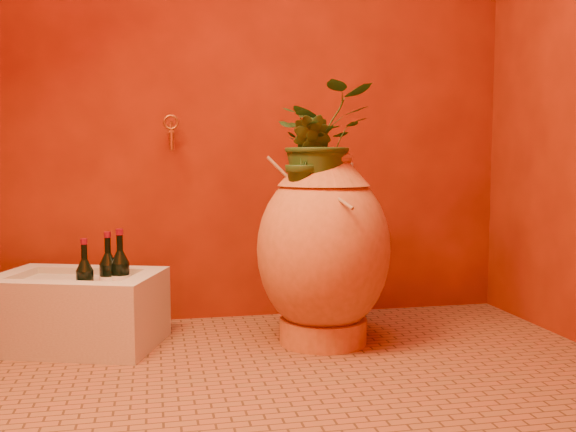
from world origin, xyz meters
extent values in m
plane|color=brown|center=(0.00, 0.00, 0.00)|extent=(2.50, 2.50, 0.00)
cube|color=#611605|center=(0.00, 1.00, 1.25)|extent=(2.50, 0.02, 2.50)
cylinder|color=#C16C36|center=(0.18, 0.47, 0.05)|extent=(0.49, 0.49, 0.11)
ellipsoid|color=#C16C36|center=(0.18, 0.47, 0.40)|extent=(0.74, 0.74, 0.71)
cone|color=#C16C36|center=(0.18, 0.47, 0.73)|extent=(0.51, 0.51, 0.11)
torus|color=#C16C36|center=(0.18, 0.47, 0.79)|extent=(0.31, 0.31, 0.04)
cylinder|color=olive|center=(0.10, 0.42, 0.63)|extent=(0.32, 0.21, 0.34)
cylinder|color=olive|center=(0.16, 0.35, 0.66)|extent=(0.12, 0.38, 0.13)
cylinder|color=olive|center=(0.28, 0.39, 0.68)|extent=(0.10, 0.31, 0.19)
cube|color=beige|center=(-0.85, 0.64, 0.14)|extent=(0.78, 0.64, 0.28)
cube|color=beige|center=(-0.85, 0.82, 0.29)|extent=(0.66, 0.30, 0.03)
cube|color=beige|center=(-0.85, 0.45, 0.29)|extent=(0.66, 0.30, 0.03)
cube|color=beige|center=(-1.14, 0.64, 0.29)|extent=(0.17, 0.29, 0.03)
cube|color=beige|center=(-0.56, 0.64, 0.29)|extent=(0.17, 0.29, 0.03)
cylinder|color=black|center=(-0.67, 0.61, 0.26)|extent=(0.08, 0.08, 0.18)
cone|color=black|center=(-0.67, 0.61, 0.38)|extent=(0.08, 0.08, 0.05)
cylinder|color=black|center=(-0.67, 0.61, 0.44)|extent=(0.03, 0.03, 0.07)
cylinder|color=maroon|center=(-0.67, 0.61, 0.49)|extent=(0.03, 0.03, 0.03)
cylinder|color=silver|center=(-0.67, 0.61, 0.26)|extent=(0.08, 0.08, 0.08)
cylinder|color=black|center=(-0.81, 0.54, 0.26)|extent=(0.07, 0.07, 0.17)
cone|color=black|center=(-0.81, 0.54, 0.36)|extent=(0.07, 0.07, 0.05)
cylinder|color=black|center=(-0.81, 0.54, 0.42)|extent=(0.02, 0.02, 0.06)
cylinder|color=maroon|center=(-0.81, 0.54, 0.46)|extent=(0.03, 0.03, 0.02)
cylinder|color=silver|center=(-0.81, 0.54, 0.26)|extent=(0.07, 0.07, 0.07)
cylinder|color=black|center=(-0.72, 0.62, 0.26)|extent=(0.07, 0.07, 0.18)
cone|color=black|center=(-0.72, 0.62, 0.37)|extent=(0.07, 0.07, 0.05)
cylinder|color=black|center=(-0.72, 0.62, 0.43)|extent=(0.03, 0.03, 0.07)
cylinder|color=maroon|center=(-0.72, 0.62, 0.47)|extent=(0.03, 0.03, 0.02)
cylinder|color=silver|center=(-0.72, 0.62, 0.26)|extent=(0.08, 0.08, 0.08)
cylinder|color=#A46625|center=(-0.44, 0.93, 0.91)|extent=(0.02, 0.14, 0.02)
cylinder|color=#A46625|center=(-0.44, 0.86, 0.87)|extent=(0.02, 0.02, 0.08)
torus|color=#A46625|center=(-0.44, 0.93, 0.96)|extent=(0.07, 0.01, 0.07)
cylinder|color=#A46625|center=(-0.44, 0.93, 0.94)|extent=(0.01, 0.01, 0.05)
imported|color=#244217|center=(0.16, 0.46, 0.87)|extent=(0.47, 0.43, 0.45)
imported|color=#244217|center=(0.09, 0.40, 0.79)|extent=(0.25, 0.24, 0.35)
camera|label=1|loc=(-0.53, -2.15, 0.80)|focal=40.00mm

